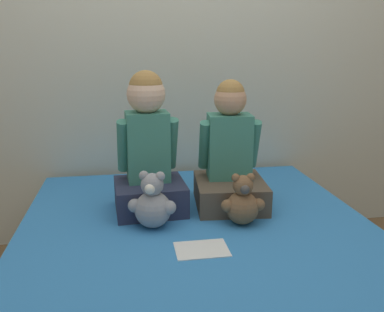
# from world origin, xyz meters

# --- Properties ---
(wall_behind_bed) EXTENTS (8.00, 0.06, 2.50)m
(wall_behind_bed) POSITION_xyz_m (0.00, 1.01, 1.25)
(wall_behind_bed) COLOR beige
(wall_behind_bed) RESTS_ON ground_plane
(bed) EXTENTS (1.60, 1.88, 0.45)m
(bed) POSITION_xyz_m (0.00, 0.00, 0.22)
(bed) COLOR brown
(bed) RESTS_ON ground_plane
(child_on_left) EXTENTS (0.35, 0.32, 0.67)m
(child_on_left) POSITION_xyz_m (-0.20, 0.34, 0.74)
(child_on_left) COLOR #282D47
(child_on_left) RESTS_ON bed
(child_on_right) EXTENTS (0.37, 0.39, 0.63)m
(child_on_right) POSITION_xyz_m (0.20, 0.35, 0.69)
(child_on_right) COLOR brown
(child_on_right) RESTS_ON bed
(teddy_bear_held_by_left_child) EXTENTS (0.21, 0.16, 0.26)m
(teddy_bear_held_by_left_child) POSITION_xyz_m (-0.20, 0.12, 0.56)
(teddy_bear_held_by_left_child) COLOR #939399
(teddy_bear_held_by_left_child) RESTS_ON bed
(teddy_bear_held_by_right_child) EXTENTS (0.20, 0.15, 0.24)m
(teddy_bear_held_by_right_child) POSITION_xyz_m (0.20, 0.09, 0.55)
(teddy_bear_held_by_right_child) COLOR brown
(teddy_bear_held_by_right_child) RESTS_ON bed
(sign_card) EXTENTS (0.21, 0.15, 0.00)m
(sign_card) POSITION_xyz_m (-0.03, -0.12, 0.45)
(sign_card) COLOR white
(sign_card) RESTS_ON bed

